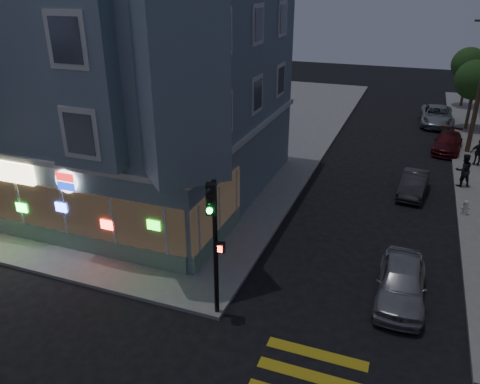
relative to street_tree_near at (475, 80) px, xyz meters
The scene contains 13 objects.
ground 32.62m from the street_tree_near, 112.13° to the right, with size 120.00×120.00×0.00m, color black.
sidewalk_nw 26.91m from the street_tree_near, 164.76° to the right, with size 33.00×42.00×0.15m, color gray.
corner_building 26.39m from the street_tree_near, 133.75° to the right, with size 14.60×14.60×11.40m.
street_tree_near is the anchor object (origin of this frame).
street_tree_far 8.00m from the street_tree_near, 90.00° to the left, with size 3.00×3.00×5.30m.
pedestrian_a 12.92m from the street_tree_near, 94.09° to the right, with size 0.92×0.72×1.89m, color black.
pedestrian_b 9.12m from the street_tree_near, 88.75° to the right, with size 0.98×0.41×1.68m, color black.
parked_car_a 24.95m from the street_tree_near, 98.08° to the right, with size 1.71×4.26×1.45m, color #A2A5AA.
parked_car_b 15.19m from the street_tree_near, 103.31° to the right, with size 1.29×3.71×1.22m, color #313336.
parked_car_c 6.97m from the street_tree_near, 104.15° to the right, with size 1.72×4.24×1.23m, color #541319.
parked_car_d 3.98m from the street_tree_near, 157.38° to the left, with size 2.47×5.36×1.49m, color #A1A7AB.
traffic_signal 29.37m from the street_tree_near, 108.63° to the right, with size 0.62×0.56×4.99m.
fire_hydrant 16.77m from the street_tree_near, 93.14° to the right, with size 0.43×0.25×0.75m.
Camera 1 is at (8.28, -9.80, 10.68)m, focal length 35.00 mm.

